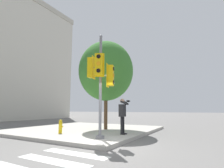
{
  "coord_description": "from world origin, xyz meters",
  "views": [
    {
      "loc": [
        -5.59,
        -3.57,
        1.37
      ],
      "look_at": [
        1.3,
        0.3,
        2.52
      ],
      "focal_mm": 28.0,
      "sensor_mm": 36.0,
      "label": 1
    }
  ],
  "objects": [
    {
      "name": "ground_plane",
      "position": [
        0.0,
        0.0,
        0.0
      ],
      "size": [
        160.0,
        160.0,
        0.0
      ],
      "primitive_type": "plane",
      "color": "slate"
    },
    {
      "name": "sidewalk_corner",
      "position": [
        3.5,
        3.5,
        0.08
      ],
      "size": [
        8.0,
        8.0,
        0.16
      ],
      "color": "#ADA89E",
      "rests_on": "ground_plane"
    },
    {
      "name": "traffic_signal_pole",
      "position": [
        0.65,
        0.52,
        2.82
      ],
      "size": [
        0.91,
        1.21,
        4.56
      ],
      "color": "slate",
      "rests_on": "sidewalk_corner"
    },
    {
      "name": "building_right",
      "position": [
        9.99,
        23.1,
        8.61
      ],
      "size": [
        13.29,
        12.56,
        17.19
      ],
      "color": "beige",
      "rests_on": "ground_plane"
    },
    {
      "name": "street_tree",
      "position": [
        3.8,
        2.15,
        3.81
      ],
      "size": [
        3.48,
        3.48,
        5.57
      ],
      "color": "brown",
      "rests_on": "sidewalk_corner"
    },
    {
      "name": "fire_hydrant",
      "position": [
        1.08,
        3.2,
        0.5
      ],
      "size": [
        0.18,
        0.24,
        0.69
      ],
      "color": "yellow",
      "rests_on": "sidewalk_corner"
    },
    {
      "name": "person_photographer",
      "position": [
        2.3,
        0.26,
        1.21
      ],
      "size": [
        0.5,
        0.53,
        1.74
      ],
      "color": "black",
      "rests_on": "sidewalk_corner"
    }
  ]
}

